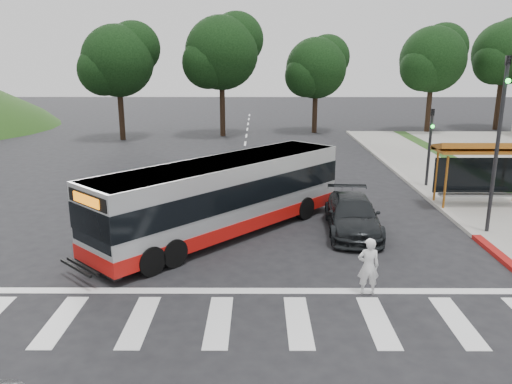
{
  "coord_description": "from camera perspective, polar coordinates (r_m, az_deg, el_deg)",
  "views": [
    {
      "loc": [
        0.98,
        -16.26,
        6.41
      ],
      "look_at": [
        0.91,
        1.61,
        1.6
      ],
      "focal_mm": 35.0,
      "sensor_mm": 36.0,
      "label": 1
    }
  ],
  "objects": [
    {
      "name": "ground",
      "position": [
        17.51,
        -3.03,
        -6.44
      ],
      "size": [
        140.0,
        140.0,
        0.0
      ],
      "primitive_type": "plane",
      "color": "black",
      "rests_on": "ground"
    },
    {
      "name": "sidewalk_east",
      "position": [
        27.01,
        21.98,
        0.35
      ],
      "size": [
        4.0,
        40.0,
        0.12
      ],
      "primitive_type": "cube",
      "color": "gray",
      "rests_on": "ground"
    },
    {
      "name": "curb_east",
      "position": [
        26.33,
        17.94,
        0.39
      ],
      "size": [
        0.3,
        40.0,
        0.15
      ],
      "primitive_type": "cube",
      "color": "#9E9991",
      "rests_on": "ground"
    },
    {
      "name": "crosswalk_ladder",
      "position": [
        12.99,
        -4.28,
        -14.52
      ],
      "size": [
        18.0,
        2.6,
        0.01
      ],
      "primitive_type": "cube",
      "color": "silver",
      "rests_on": "ground"
    },
    {
      "name": "bus_shelter",
      "position": [
        23.86,
        24.57,
        3.9
      ],
      "size": [
        4.2,
        1.6,
        2.86
      ],
      "color": "#A25C1B",
      "rests_on": "sidewalk_east"
    },
    {
      "name": "traffic_signal_ne_tall",
      "position": [
        19.9,
        26.05,
        6.23
      ],
      "size": [
        0.18,
        0.37,
        6.5
      ],
      "color": "black",
      "rests_on": "ground"
    },
    {
      "name": "traffic_signal_ne_short",
      "position": [
        26.5,
        19.29,
        5.69
      ],
      "size": [
        0.18,
        0.37,
        4.0
      ],
      "color": "black",
      "rests_on": "ground"
    },
    {
      "name": "tree_ne_a",
      "position": [
        46.83,
        19.64,
        14.2
      ],
      "size": [
        6.16,
        5.74,
        9.3
      ],
      "color": "black",
      "rests_on": "parking_lot"
    },
    {
      "name": "tree_ne_b",
      "position": [
        51.33,
        26.57,
        14.11
      ],
      "size": [
        6.16,
        5.74,
        10.02
      ],
      "color": "black",
      "rests_on": "ground"
    },
    {
      "name": "tree_north_a",
      "position": [
        42.43,
        -3.85,
        15.72
      ],
      "size": [
        6.6,
        6.15,
        10.17
      ],
      "color": "black",
      "rests_on": "ground"
    },
    {
      "name": "tree_north_b",
      "position": [
        44.62,
        6.97,
        13.99
      ],
      "size": [
        5.72,
        5.33,
        8.43
      ],
      "color": "black",
      "rests_on": "ground"
    },
    {
      "name": "tree_north_c",
      "position": [
        41.77,
        -15.41,
        14.38
      ],
      "size": [
        6.16,
        5.74,
        9.3
      ],
      "color": "black",
      "rests_on": "ground"
    },
    {
      "name": "transit_bus",
      "position": [
        18.51,
        -3.64,
        -0.69
      ],
      "size": [
        9.1,
        9.49,
        2.79
      ],
      "primitive_type": null,
      "rotation": [
        0.0,
        0.0,
        -0.75
      ],
      "color": "#ADB0B2",
      "rests_on": "ground"
    },
    {
      "name": "pedestrian",
      "position": [
        14.31,
        12.72,
        -8.28
      ],
      "size": [
        0.61,
        0.4,
        1.66
      ],
      "primitive_type": "imported",
      "rotation": [
        0.0,
        0.0,
        3.15
      ],
      "color": "white",
      "rests_on": "ground"
    },
    {
      "name": "dark_sedan",
      "position": [
        19.22,
        10.97,
        -2.58
      ],
      "size": [
        2.19,
        4.77,
        1.35
      ],
      "primitive_type": "imported",
      "rotation": [
        0.0,
        0.0,
        -0.06
      ],
      "color": "black",
      "rests_on": "ground"
    }
  ]
}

